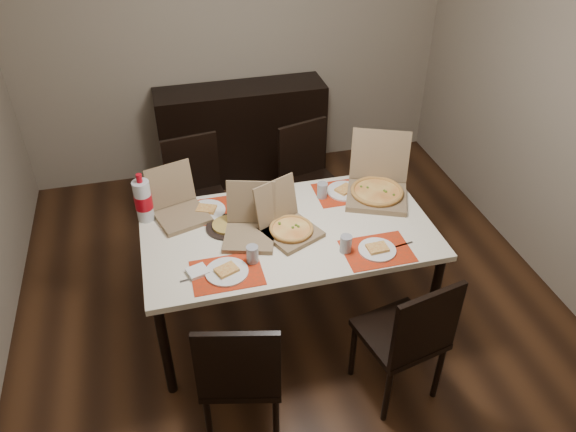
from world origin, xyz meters
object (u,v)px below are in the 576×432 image
(chair_near_left, at_px, (241,371))
(soda_bottle, at_px, (143,201))
(pizza_box_center, at_px, (288,225))
(chair_far_right, at_px, (309,176))
(dining_table, at_px, (288,237))
(dip_bowl, at_px, (287,206))
(sideboard, at_px, (242,134))
(chair_near_right, at_px, (408,335))
(chair_far_left, at_px, (197,192))

(chair_near_left, xyz_separation_m, soda_bottle, (-0.39, 1.14, 0.38))
(chair_near_left, bearing_deg, pizza_box_center, 59.85)
(chair_far_right, distance_m, soda_bottle, 1.44)
(chair_far_right, bearing_deg, dining_table, -114.01)
(dip_bowl, bearing_deg, sideboard, 90.24)
(chair_near_right, distance_m, soda_bottle, 1.79)
(dining_table, distance_m, chair_far_left, 1.04)
(chair_far_left, relative_size, soda_bottle, 2.80)
(dining_table, bearing_deg, sideboard, 88.61)
(pizza_box_center, height_order, dip_bowl, pizza_box_center)
(dip_bowl, bearing_deg, soda_bottle, 173.55)
(chair_far_right, relative_size, dip_bowl, 8.63)
(soda_bottle, bearing_deg, dip_bowl, -6.45)
(dining_table, height_order, chair_near_right, chair_near_right)
(dining_table, distance_m, chair_near_right, 0.95)
(sideboard, xyz_separation_m, chair_far_left, (-0.52, -0.96, 0.06))
(sideboard, relative_size, chair_near_right, 1.61)
(dining_table, distance_m, dip_bowl, 0.25)
(chair_far_left, bearing_deg, dining_table, -62.37)
(chair_far_right, distance_m, pizza_box_center, 1.08)
(chair_far_left, bearing_deg, dip_bowl, -52.29)
(chair_far_right, bearing_deg, dip_bowl, -117.30)
(dip_bowl, xyz_separation_m, soda_bottle, (-0.90, 0.10, 0.13))
(dining_table, height_order, chair_far_right, chair_far_right)
(sideboard, relative_size, dip_bowl, 13.91)
(chair_far_left, height_order, dip_bowl, chair_far_left)
(soda_bottle, bearing_deg, chair_far_left, 57.41)
(chair_near_right, xyz_separation_m, soda_bottle, (-1.33, 1.13, 0.38))
(chair_far_left, distance_m, dip_bowl, 0.90)
(chair_near_right, height_order, chair_far_left, same)
(sideboard, xyz_separation_m, soda_bottle, (-0.90, -1.54, 0.44))
(sideboard, xyz_separation_m, chair_far_right, (0.37, -0.95, 0.06))
(sideboard, bearing_deg, pizza_box_center, -91.57)
(chair_near_left, distance_m, pizza_box_center, 0.95)
(chair_near_right, bearing_deg, chair_far_left, 119.26)
(dip_bowl, relative_size, soda_bottle, 0.32)
(dip_bowl, bearing_deg, chair_near_left, -116.24)
(dining_table, bearing_deg, chair_near_left, -119.53)
(pizza_box_center, bearing_deg, dip_bowl, 77.19)
(sideboard, height_order, chair_far_right, chair_far_right)
(chair_near_right, distance_m, chair_far_right, 1.73)
(chair_near_right, relative_size, dip_bowl, 8.63)
(sideboard, relative_size, pizza_box_center, 3.48)
(sideboard, bearing_deg, soda_bottle, -120.18)
(chair_far_left, bearing_deg, chair_far_right, 0.69)
(dining_table, relative_size, chair_near_left, 1.94)
(chair_near_left, height_order, chair_near_right, same)
(dining_table, xyz_separation_m, chair_near_left, (-0.46, -0.82, -0.17))
(chair_far_right, xyz_separation_m, pizza_box_center, (-0.42, -0.96, 0.29))
(chair_near_left, bearing_deg, chair_far_left, 90.51)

